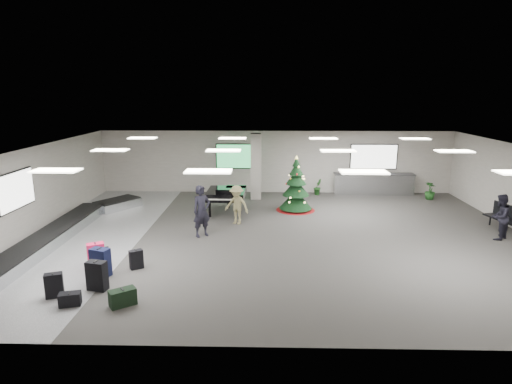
{
  "coord_description": "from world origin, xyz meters",
  "views": [
    {
      "loc": [
        -0.51,
        -14.86,
        5.15
      ],
      "look_at": [
        -0.89,
        1.0,
        1.41
      ],
      "focal_mm": 30.0,
      "sensor_mm": 36.0,
      "label": 1
    }
  ],
  "objects_px": {
    "baggage_carousel": "(66,230)",
    "bench": "(506,216)",
    "traveler_b": "(237,205)",
    "potted_plant_right": "(430,191)",
    "pink_suitcase": "(96,256)",
    "traveler_bench": "(500,217)",
    "traveler_a": "(202,211)",
    "potted_plant_left": "(318,187)",
    "service_counter": "(374,184)",
    "christmas_tree": "(296,192)",
    "grand_piano": "(226,194)"
  },
  "relations": [
    {
      "from": "baggage_carousel",
      "to": "bench",
      "type": "relative_size",
      "value": 6.08
    },
    {
      "from": "traveler_b",
      "to": "potted_plant_right",
      "type": "bearing_deg",
      "value": 47.53
    },
    {
      "from": "pink_suitcase",
      "to": "traveler_bench",
      "type": "distance_m",
      "value": 13.66
    },
    {
      "from": "bench",
      "to": "traveler_bench",
      "type": "xyz_separation_m",
      "value": [
        -0.82,
        -1.07,
        0.28
      ]
    },
    {
      "from": "baggage_carousel",
      "to": "traveler_a",
      "type": "xyz_separation_m",
      "value": [
        5.02,
        0.01,
        0.73
      ]
    },
    {
      "from": "bench",
      "to": "traveler_a",
      "type": "bearing_deg",
      "value": 171.59
    },
    {
      "from": "bench",
      "to": "potted_plant_right",
      "type": "height_order",
      "value": "bench"
    },
    {
      "from": "bench",
      "to": "baggage_carousel",
      "type": "bearing_deg",
      "value": 170.12
    },
    {
      "from": "pink_suitcase",
      "to": "potted_plant_left",
      "type": "bearing_deg",
      "value": 24.63
    },
    {
      "from": "baggage_carousel",
      "to": "traveler_b",
      "type": "xyz_separation_m",
      "value": [
        6.18,
        1.53,
        0.57
      ]
    },
    {
      "from": "service_counter",
      "to": "potted_plant_left",
      "type": "distance_m",
      "value": 2.88
    },
    {
      "from": "pink_suitcase",
      "to": "baggage_carousel",
      "type": "bearing_deg",
      "value": 101.37
    },
    {
      "from": "service_counter",
      "to": "pink_suitcase",
      "type": "xyz_separation_m",
      "value": [
        -10.56,
        -9.67,
        -0.16
      ]
    },
    {
      "from": "christmas_tree",
      "to": "potted_plant_left",
      "type": "xyz_separation_m",
      "value": [
        1.31,
        2.96,
        -0.44
      ]
    },
    {
      "from": "grand_piano",
      "to": "traveler_b",
      "type": "distance_m",
      "value": 1.68
    },
    {
      "from": "traveler_b",
      "to": "bench",
      "type": "bearing_deg",
      "value": 20.04
    },
    {
      "from": "baggage_carousel",
      "to": "christmas_tree",
      "type": "xyz_separation_m",
      "value": [
        8.65,
        3.62,
        0.63
      ]
    },
    {
      "from": "traveler_a",
      "to": "traveler_bench",
      "type": "bearing_deg",
      "value": -37.81
    },
    {
      "from": "service_counter",
      "to": "grand_piano",
      "type": "xyz_separation_m",
      "value": [
        -7.22,
        -3.62,
        0.29
      ]
    },
    {
      "from": "baggage_carousel",
      "to": "traveler_a",
      "type": "relative_size",
      "value": 5.13
    },
    {
      "from": "bench",
      "to": "traveler_b",
      "type": "bearing_deg",
      "value": 163.69
    },
    {
      "from": "bench",
      "to": "potted_plant_left",
      "type": "height_order",
      "value": "bench"
    },
    {
      "from": "bench",
      "to": "potted_plant_left",
      "type": "relative_size",
      "value": 1.98
    },
    {
      "from": "christmas_tree",
      "to": "traveler_b",
      "type": "xyz_separation_m",
      "value": [
        -2.47,
        -2.09,
        -0.06
      ]
    },
    {
      "from": "grand_piano",
      "to": "traveler_bench",
      "type": "distance_m",
      "value": 10.5
    },
    {
      "from": "pink_suitcase",
      "to": "bench",
      "type": "relative_size",
      "value": 0.49
    },
    {
      "from": "christmas_tree",
      "to": "potted_plant_left",
      "type": "distance_m",
      "value": 3.27
    },
    {
      "from": "traveler_b",
      "to": "grand_piano",
      "type": "bearing_deg",
      "value": 132.57
    },
    {
      "from": "bench",
      "to": "grand_piano",
      "type": "bearing_deg",
      "value": 155.62
    },
    {
      "from": "baggage_carousel",
      "to": "traveler_bench",
      "type": "relative_size",
      "value": 5.89
    },
    {
      "from": "bench",
      "to": "traveler_b",
      "type": "distance_m",
      "value": 10.28
    },
    {
      "from": "service_counter",
      "to": "bench",
      "type": "bearing_deg",
      "value": -57.79
    },
    {
      "from": "service_counter",
      "to": "traveler_a",
      "type": "bearing_deg",
      "value": -139.34
    },
    {
      "from": "service_counter",
      "to": "potted_plant_right",
      "type": "xyz_separation_m",
      "value": [
        2.51,
        -1.0,
        -0.11
      ]
    },
    {
      "from": "christmas_tree",
      "to": "service_counter",
      "type": "bearing_deg",
      "value": 36.62
    },
    {
      "from": "grand_piano",
      "to": "potted_plant_right",
      "type": "relative_size",
      "value": 2.39
    },
    {
      "from": "traveler_a",
      "to": "potted_plant_right",
      "type": "height_order",
      "value": "traveler_a"
    },
    {
      "from": "grand_piano",
      "to": "potted_plant_left",
      "type": "height_order",
      "value": "grand_piano"
    },
    {
      "from": "traveler_bench",
      "to": "potted_plant_right",
      "type": "relative_size",
      "value": 1.88
    },
    {
      "from": "pink_suitcase",
      "to": "christmas_tree",
      "type": "distance_m",
      "value": 9.16
    },
    {
      "from": "potted_plant_right",
      "to": "traveler_a",
      "type": "bearing_deg",
      "value": -151.05
    },
    {
      "from": "traveler_b",
      "to": "potted_plant_left",
      "type": "xyz_separation_m",
      "value": [
        3.79,
        5.05,
        -0.38
      ]
    },
    {
      "from": "pink_suitcase",
      "to": "traveler_b",
      "type": "height_order",
      "value": "traveler_b"
    },
    {
      "from": "pink_suitcase",
      "to": "potted_plant_right",
      "type": "height_order",
      "value": "potted_plant_right"
    },
    {
      "from": "pink_suitcase",
      "to": "christmas_tree",
      "type": "height_order",
      "value": "christmas_tree"
    },
    {
      "from": "potted_plant_right",
      "to": "pink_suitcase",
      "type": "bearing_deg",
      "value": -146.46
    },
    {
      "from": "baggage_carousel",
      "to": "grand_piano",
      "type": "distance_m",
      "value": 6.45
    },
    {
      "from": "baggage_carousel",
      "to": "potted_plant_left",
      "type": "height_order",
      "value": "potted_plant_left"
    },
    {
      "from": "pink_suitcase",
      "to": "bench",
      "type": "bearing_deg",
      "value": -10.85
    },
    {
      "from": "baggage_carousel",
      "to": "traveler_bench",
      "type": "xyz_separation_m",
      "value": [
        15.62,
        -0.06,
        0.61
      ]
    }
  ]
}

